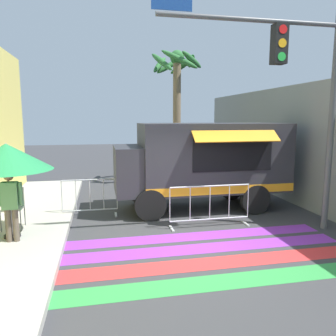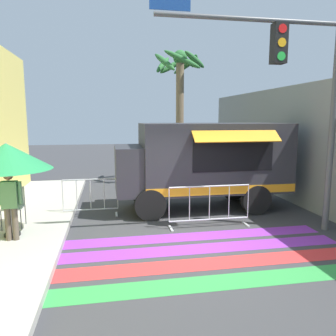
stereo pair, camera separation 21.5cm
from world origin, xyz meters
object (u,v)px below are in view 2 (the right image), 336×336
traffic_signal_pole (300,79)px  palm_tree (179,89)px  barricade_front (209,206)px  patio_umbrella (7,157)px  vendor_person (10,201)px  food_truck (201,160)px  folding_chair (14,203)px  barricade_side (91,198)px

traffic_signal_pole → palm_tree: (-1.47, 6.79, 0.34)m
traffic_signal_pole → barricade_front: 3.85m
patio_umbrella → vendor_person: bearing=-73.3°
patio_umbrella → barricade_front: 5.09m
patio_umbrella → traffic_signal_pole: bearing=-4.4°
food_truck → patio_umbrella: 5.51m
traffic_signal_pole → palm_tree: bearing=102.2°
folding_chair → palm_tree: palm_tree is taller
vendor_person → palm_tree: palm_tree is taller
patio_umbrella → palm_tree: bearing=49.5°
folding_chair → barricade_front: bearing=12.3°
vendor_person → food_truck: bearing=33.1°
food_truck → barricade_front: food_truck is taller
patio_umbrella → folding_chair: size_ratio=2.18×
vendor_person → barricade_front: 4.83m
vendor_person → barricade_front: (4.78, 0.51, -0.49)m
traffic_signal_pole → vendor_person: size_ratio=3.49×
palm_tree → barricade_front: bearing=-94.5°
vendor_person → palm_tree: (5.26, 6.55, 3.08)m
vendor_person → patio_umbrella: bearing=115.3°
food_truck → barricade_side: food_truck is taller
food_truck → vendor_person: 5.55m
vendor_person → barricade_side: bearing=60.4°
traffic_signal_pole → folding_chair: 7.68m
folding_chair → vendor_person: size_ratio=0.63×
traffic_signal_pole → patio_umbrella: 7.06m
patio_umbrella → vendor_person: patio_umbrella is taller
patio_umbrella → barricade_front: size_ratio=0.98×
vendor_person → barricade_side: size_ratio=0.99×
food_truck → barricade_side: 3.56m
food_truck → barricade_front: size_ratio=2.42×
food_truck → palm_tree: palm_tree is taller
barricade_front → food_truck: bearing=82.1°
patio_umbrella → barricade_front: patio_umbrella is taller
barricade_front → barricade_side: size_ratio=1.38×
food_truck → traffic_signal_pole: bearing=-56.0°
patio_umbrella → vendor_person: size_ratio=1.36×
traffic_signal_pole → palm_tree: 6.95m
palm_tree → traffic_signal_pole: bearing=-77.8°
patio_umbrella → palm_tree: palm_tree is taller
folding_chair → vendor_person: bearing=-60.4°
traffic_signal_pole → palm_tree: size_ratio=0.97×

